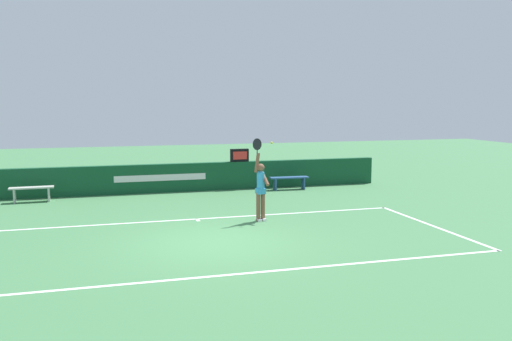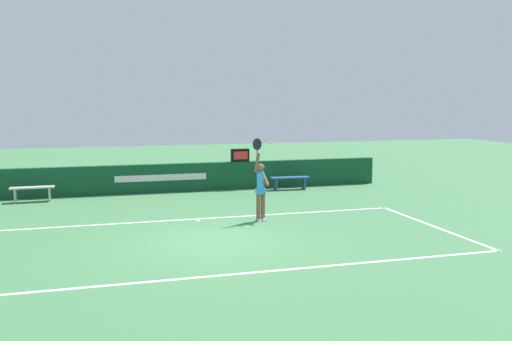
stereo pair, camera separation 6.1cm
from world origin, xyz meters
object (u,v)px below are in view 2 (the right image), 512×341
at_px(speed_display, 240,155).
at_px(tennis_ball, 272,143).
at_px(courtside_bench_far, 290,180).
at_px(tennis_player, 261,187).
at_px(courtside_bench_near, 32,191).

distance_m(speed_display, tennis_ball, 5.98).
bearing_deg(courtside_bench_far, tennis_player, -117.83).
bearing_deg(tennis_ball, courtside_bench_far, 65.20).
bearing_deg(speed_display, courtside_bench_far, -21.88).
bearing_deg(courtside_bench_far, tennis_ball, -114.80).
relative_size(tennis_player, courtside_bench_far, 1.56).
height_order(speed_display, courtside_bench_near, speed_display).
relative_size(tennis_player, tennis_ball, 33.74).
bearing_deg(speed_display, tennis_ball, -95.33).
bearing_deg(courtside_bench_far, courtside_bench_near, -179.57).
bearing_deg(tennis_player, speed_display, 81.54).
height_order(tennis_player, tennis_ball, tennis_player).
xyz_separation_m(tennis_player, tennis_ball, (0.32, -0.04, 1.27)).
relative_size(courtside_bench_near, courtside_bench_far, 0.95).
bearing_deg(speed_display, courtside_bench_near, -173.96).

